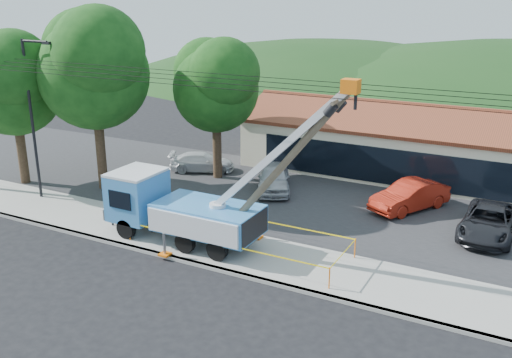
{
  "coord_description": "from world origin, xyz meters",
  "views": [
    {
      "loc": [
        11.37,
        -16.53,
        11.28
      ],
      "look_at": [
        -0.0,
        5.0,
        3.34
      ],
      "focal_mm": 40.0,
      "sensor_mm": 36.0,
      "label": 1
    }
  ],
  "objects_px": {
    "car_red": "(408,211)",
    "car_dark": "(487,237)",
    "leaning_pole": "(283,166)",
    "utility_truck": "(180,207)",
    "car_white": "(202,172)",
    "bus_shelter": "(139,187)",
    "car_silver": "(274,192)"
  },
  "relations": [
    {
      "from": "utility_truck",
      "to": "bus_shelter",
      "type": "xyz_separation_m",
      "value": [
        -3.01,
        0.73,
        0.3
      ]
    },
    {
      "from": "leaning_pole",
      "to": "car_dark",
      "type": "bearing_deg",
      "value": 43.37
    },
    {
      "from": "bus_shelter",
      "to": "car_red",
      "type": "xyz_separation_m",
      "value": [
        11.61,
        8.39,
        -2.07
      ]
    },
    {
      "from": "car_silver",
      "to": "bus_shelter",
      "type": "bearing_deg",
      "value": -141.32
    },
    {
      "from": "leaning_pole",
      "to": "car_white",
      "type": "bearing_deg",
      "value": 137.09
    },
    {
      "from": "car_silver",
      "to": "car_white",
      "type": "height_order",
      "value": "car_silver"
    },
    {
      "from": "leaning_pole",
      "to": "car_dark",
      "type": "relative_size",
      "value": 1.55
    },
    {
      "from": "utility_truck",
      "to": "car_dark",
      "type": "relative_size",
      "value": 2.32
    },
    {
      "from": "car_red",
      "to": "car_dark",
      "type": "height_order",
      "value": "car_red"
    },
    {
      "from": "car_silver",
      "to": "car_dark",
      "type": "height_order",
      "value": "car_silver"
    },
    {
      "from": "bus_shelter",
      "to": "car_silver",
      "type": "distance_m",
      "value": 8.9
    },
    {
      "from": "bus_shelter",
      "to": "car_silver",
      "type": "relative_size",
      "value": 0.62
    },
    {
      "from": "car_dark",
      "to": "car_red",
      "type": "bearing_deg",
      "value": 158.55
    },
    {
      "from": "leaning_pole",
      "to": "car_red",
      "type": "distance_m",
      "value": 10.59
    },
    {
      "from": "utility_truck",
      "to": "car_white",
      "type": "distance_m",
      "value": 11.27
    },
    {
      "from": "utility_truck",
      "to": "leaning_pole",
      "type": "relative_size",
      "value": 1.49
    },
    {
      "from": "leaning_pole",
      "to": "car_white",
      "type": "height_order",
      "value": "leaning_pole"
    },
    {
      "from": "car_red",
      "to": "utility_truck",
      "type": "bearing_deg",
      "value": -104.21
    },
    {
      "from": "utility_truck",
      "to": "car_white",
      "type": "xyz_separation_m",
      "value": [
        -5.21,
        9.83,
        -1.77
      ]
    },
    {
      "from": "utility_truck",
      "to": "car_dark",
      "type": "distance_m",
      "value": 14.88
    },
    {
      "from": "bus_shelter",
      "to": "car_dark",
      "type": "height_order",
      "value": "bus_shelter"
    },
    {
      "from": "car_silver",
      "to": "car_red",
      "type": "xyz_separation_m",
      "value": [
        7.9,
        0.58,
        0.0
      ]
    },
    {
      "from": "leaning_pole",
      "to": "car_red",
      "type": "relative_size",
      "value": 1.71
    },
    {
      "from": "leaning_pole",
      "to": "bus_shelter",
      "type": "bearing_deg",
      "value": 176.01
    },
    {
      "from": "car_white",
      "to": "utility_truck",
      "type": "bearing_deg",
      "value": -177.32
    },
    {
      "from": "bus_shelter",
      "to": "car_white",
      "type": "height_order",
      "value": "bus_shelter"
    },
    {
      "from": "leaning_pole",
      "to": "bus_shelter",
      "type": "relative_size",
      "value": 2.82
    },
    {
      "from": "car_red",
      "to": "car_dark",
      "type": "bearing_deg",
      "value": 6.34
    },
    {
      "from": "car_white",
      "to": "car_dark",
      "type": "xyz_separation_m",
      "value": [
        18.03,
        -2.47,
        0.0
      ]
    },
    {
      "from": "car_silver",
      "to": "car_dark",
      "type": "distance_m",
      "value": 12.17
    },
    {
      "from": "leaning_pole",
      "to": "car_silver",
      "type": "height_order",
      "value": "leaning_pole"
    },
    {
      "from": "car_red",
      "to": "car_white",
      "type": "xyz_separation_m",
      "value": [
        -13.81,
        0.71,
        0.0
      ]
    }
  ]
}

